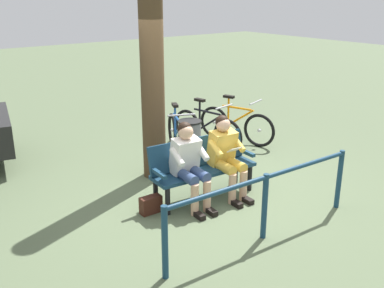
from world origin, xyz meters
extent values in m
plane|color=#566647|center=(0.00, 0.00, 0.00)|extent=(40.00, 40.00, 0.00)
cube|color=navy|center=(0.13, 0.17, 0.42)|extent=(1.63, 0.56, 0.05)
cube|color=navy|center=(0.12, -0.02, 0.66)|extent=(1.61, 0.25, 0.42)
cube|color=navy|center=(-0.62, 0.22, 0.56)|extent=(0.09, 0.40, 0.05)
cube|color=navy|center=(0.89, 0.11, 0.56)|extent=(0.09, 0.40, 0.05)
cylinder|color=black|center=(-0.57, 0.39, 0.20)|extent=(0.07, 0.07, 0.40)
cylinder|color=black|center=(0.86, 0.28, 0.20)|extent=(0.07, 0.07, 0.40)
cylinder|color=black|center=(-0.60, 0.05, 0.20)|extent=(0.07, 0.07, 0.40)
cylinder|color=black|center=(0.84, -0.06, 0.20)|extent=(0.07, 0.07, 0.40)
cube|color=gold|center=(-0.19, 0.17, 0.71)|extent=(0.40, 0.33, 0.55)
sphere|color=#D8A884|center=(-0.19, 0.19, 1.06)|extent=(0.21, 0.21, 0.21)
sphere|color=black|center=(-0.19, 0.16, 1.10)|extent=(0.20, 0.20, 0.20)
cylinder|color=gold|center=(-0.27, 0.38, 0.49)|extent=(0.18, 0.41, 0.15)
cylinder|color=#D8A884|center=(-0.26, 0.58, 0.23)|extent=(0.11, 0.11, 0.45)
cube|color=black|center=(-0.25, 0.68, 0.04)|extent=(0.11, 0.23, 0.07)
cylinder|color=gold|center=(-0.38, 0.31, 0.77)|extent=(0.11, 0.31, 0.23)
cylinder|color=gold|center=(-0.07, 0.36, 0.49)|extent=(0.18, 0.41, 0.15)
cylinder|color=#D8A884|center=(-0.06, 0.56, 0.23)|extent=(0.11, 0.11, 0.45)
cube|color=black|center=(-0.05, 0.66, 0.04)|extent=(0.11, 0.23, 0.07)
cylinder|color=gold|center=(0.02, 0.28, 0.77)|extent=(0.11, 0.31, 0.23)
cube|color=silver|center=(-0.17, 0.47, 0.77)|extent=(0.21, 0.13, 0.09)
cube|color=white|center=(0.45, 0.12, 0.71)|extent=(0.40, 0.33, 0.55)
sphere|color=#D8A884|center=(0.45, 0.14, 1.06)|extent=(0.21, 0.21, 0.21)
sphere|color=black|center=(0.45, 0.11, 1.10)|extent=(0.20, 0.20, 0.20)
cylinder|color=#334772|center=(0.36, 0.33, 0.49)|extent=(0.18, 0.41, 0.15)
cylinder|color=#D8A884|center=(0.38, 0.53, 0.23)|extent=(0.11, 0.11, 0.45)
cube|color=black|center=(0.39, 0.63, 0.04)|extent=(0.11, 0.23, 0.07)
cylinder|color=white|center=(0.26, 0.26, 0.77)|extent=(0.11, 0.31, 0.23)
cylinder|color=#334772|center=(0.56, 0.32, 0.49)|extent=(0.18, 0.41, 0.15)
cylinder|color=#D8A884|center=(0.58, 0.52, 0.23)|extent=(0.11, 0.11, 0.45)
cube|color=black|center=(0.59, 0.62, 0.04)|extent=(0.11, 0.23, 0.07)
cylinder|color=white|center=(0.66, 0.23, 0.77)|extent=(0.11, 0.31, 0.23)
cube|color=#3F1E14|center=(1.02, 0.10, 0.12)|extent=(0.30, 0.15, 0.24)
cylinder|color=#4C3823|center=(0.26, -0.98, 1.84)|extent=(0.37, 0.37, 3.69)
cylinder|color=slate|center=(-0.45, -0.96, 0.39)|extent=(0.38, 0.38, 0.79)
cylinder|color=black|center=(-0.45, -0.96, 0.80)|extent=(0.40, 0.40, 0.03)
torus|color=black|center=(-2.12, -0.95, 0.33)|extent=(0.27, 0.64, 0.66)
cylinder|color=silver|center=(-2.12, -0.95, 0.33)|extent=(0.07, 0.07, 0.06)
torus|color=black|center=(-1.80, -1.92, 0.33)|extent=(0.27, 0.64, 0.66)
cylinder|color=silver|center=(-1.80, -1.92, 0.33)|extent=(0.07, 0.07, 0.06)
cylinder|color=orange|center=(-1.96, -1.43, 0.71)|extent=(0.24, 0.61, 0.04)
cylinder|color=orange|center=(-1.99, -1.36, 0.51)|extent=(0.23, 0.58, 0.43)
cylinder|color=orange|center=(-1.90, -1.61, 0.63)|extent=(0.04, 0.04, 0.55)
cube|color=black|center=(-1.90, -1.61, 0.91)|extent=(0.16, 0.24, 0.05)
cylinder|color=#B2B2B7|center=(-2.09, -1.05, 0.88)|extent=(0.47, 0.18, 0.03)
torus|color=black|center=(-1.40, -1.05, 0.33)|extent=(0.18, 0.66, 0.66)
cylinder|color=silver|center=(-1.40, -1.05, 0.33)|extent=(0.06, 0.07, 0.06)
torus|color=black|center=(-1.21, -2.05, 0.33)|extent=(0.18, 0.66, 0.66)
cylinder|color=silver|center=(-1.21, -2.05, 0.33)|extent=(0.06, 0.07, 0.06)
cylinder|color=black|center=(-1.30, -1.55, 0.71)|extent=(0.16, 0.63, 0.04)
cylinder|color=black|center=(-1.32, -1.47, 0.51)|extent=(0.15, 0.59, 0.43)
cylinder|color=black|center=(-1.27, -1.73, 0.63)|extent=(0.04, 0.04, 0.55)
cube|color=black|center=(-1.27, -1.73, 0.91)|extent=(0.13, 0.23, 0.05)
cylinder|color=#B2B2B7|center=(-1.38, -1.15, 0.88)|extent=(0.48, 0.12, 0.03)
torus|color=black|center=(-0.37, -1.06, 0.33)|extent=(0.33, 0.63, 0.66)
cylinder|color=silver|center=(-0.37, -1.06, 0.33)|extent=(0.07, 0.08, 0.06)
torus|color=black|center=(-0.80, -1.99, 0.33)|extent=(0.33, 0.63, 0.66)
cylinder|color=silver|center=(-0.80, -1.99, 0.33)|extent=(0.07, 0.08, 0.06)
cylinder|color=#1E519E|center=(-0.58, -1.53, 0.71)|extent=(0.30, 0.59, 0.04)
cylinder|color=#1E519E|center=(-0.55, -1.45, 0.51)|extent=(0.28, 0.56, 0.43)
cylinder|color=#1E519E|center=(-0.66, -1.69, 0.63)|extent=(0.04, 0.04, 0.55)
cube|color=black|center=(-0.66, -1.69, 0.91)|extent=(0.17, 0.24, 0.05)
cylinder|color=#B2B2B7|center=(-0.42, -1.15, 0.88)|extent=(0.45, 0.23, 0.03)
cylinder|color=navy|center=(-1.15, 1.54, 0.42)|extent=(0.07, 0.07, 0.85)
cylinder|color=navy|center=(0.27, 1.49, 0.42)|extent=(0.07, 0.07, 0.85)
cylinder|color=navy|center=(1.69, 1.44, 0.42)|extent=(0.07, 0.07, 0.85)
cylinder|color=navy|center=(0.27, 1.49, 0.81)|extent=(2.84, 0.16, 0.06)
camera|label=1|loc=(3.90, 4.82, 2.90)|focal=41.71mm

